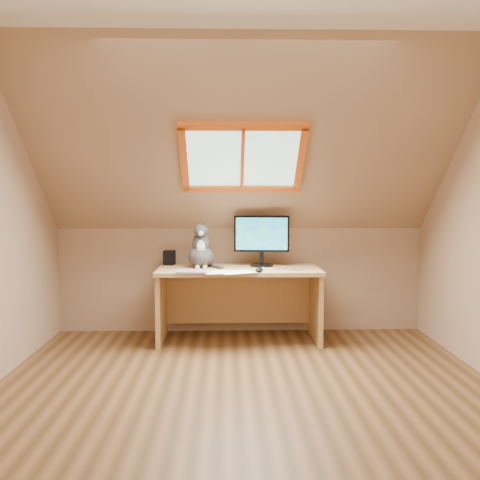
{
  "coord_description": "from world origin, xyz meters",
  "views": [
    {
      "loc": [
        -0.13,
        -3.38,
        1.31
      ],
      "look_at": [
        -0.02,
        1.0,
        0.95
      ],
      "focal_mm": 40.0,
      "sensor_mm": 36.0,
      "label": 1
    }
  ],
  "objects": [
    {
      "name": "ground",
      "position": [
        0.0,
        0.0,
        0.0
      ],
      "size": [
        3.5,
        3.5,
        0.0
      ],
      "primitive_type": "plane",
      "color": "brown",
      "rests_on": "ground"
    },
    {
      "name": "cat",
      "position": [
        -0.37,
        1.43,
        0.82
      ],
      "size": [
        0.25,
        0.3,
        0.43
      ],
      "color": "#433D3B",
      "rests_on": "desk"
    },
    {
      "name": "monitor",
      "position": [
        0.19,
        1.49,
        0.93
      ],
      "size": [
        0.51,
        0.21,
        0.47
      ],
      "color": "black",
      "rests_on": "desk"
    },
    {
      "name": "room_shell",
      "position": [
        0.0,
        -0.09,
        1.43
      ],
      "size": [
        3.52,
        3.52,
        2.41
      ],
      "color": "tan",
      "rests_on": "ground"
    },
    {
      "name": "graphics_tablet",
      "position": [
        -0.41,
        1.15,
        0.67
      ],
      "size": [
        0.29,
        0.22,
        0.01
      ],
      "primitive_type": "cube",
      "rotation": [
        0.0,
        0.0,
        -0.04
      ],
      "color": "#B2B2B7",
      "rests_on": "desk"
    },
    {
      "name": "desk",
      "position": [
        -0.02,
        1.44,
        0.45
      ],
      "size": [
        1.46,
        0.64,
        0.66
      ],
      "color": "tan",
      "rests_on": "ground"
    },
    {
      "name": "desk_speaker",
      "position": [
        -0.67,
        1.63,
        0.73
      ],
      "size": [
        0.11,
        0.11,
        0.13
      ],
      "primitive_type": "cube",
      "rotation": [
        0.0,
        0.0,
        -0.25
      ],
      "color": "black",
      "rests_on": "desk"
    },
    {
      "name": "cables",
      "position": [
        0.32,
        1.26,
        0.67
      ],
      "size": [
        0.51,
        0.26,
        0.01
      ],
      "color": "silver",
      "rests_on": "desk"
    },
    {
      "name": "papers",
      "position": [
        -0.1,
        1.12,
        0.67
      ],
      "size": [
        0.35,
        0.3,
        0.01
      ],
      "color": "white",
      "rests_on": "desk"
    },
    {
      "name": "mouse",
      "position": [
        0.15,
        1.12,
        0.68
      ],
      "size": [
        0.1,
        0.13,
        0.03
      ],
      "primitive_type": "ellipsoid",
      "rotation": [
        0.0,
        0.0,
        -0.38
      ],
      "color": "black",
      "rests_on": "desk"
    }
  ]
}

